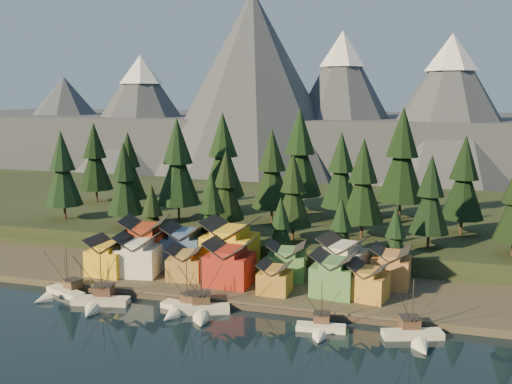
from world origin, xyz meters
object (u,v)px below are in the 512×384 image
(boat_1, at_px, (98,295))
(boat_6, at_px, (415,329))
(house_front_1, at_px, (138,253))
(boat_0, at_px, (60,287))
(boat_2, at_px, (182,302))
(house_back_0, at_px, (145,240))
(house_back_1, at_px, (184,244))
(boat_5, at_px, (321,323))
(house_front_0, at_px, (109,255))
(boat_3, at_px, (201,304))

(boat_1, relative_size, boat_6, 1.11)
(boat_1, distance_m, house_front_1, 16.93)
(boat_1, bearing_deg, boat_0, 154.01)
(boat_1, bearing_deg, boat_2, -4.47)
(boat_0, xyz_separation_m, house_front_1, (10.78, 13.69, 4.38))
(house_front_1, distance_m, house_back_0, 8.10)
(boat_6, bearing_deg, house_back_1, 137.09)
(boat_5, xyz_separation_m, house_back_0, (-46.51, 23.97, 5.55))
(boat_2, relative_size, house_back_0, 0.92)
(house_front_0, distance_m, house_back_1, 17.32)
(boat_3, distance_m, boat_6, 39.14)
(boat_2, relative_size, boat_6, 0.98)
(boat_1, bearing_deg, house_front_1, 77.99)
(boat_1, xyz_separation_m, house_back_1, (7.32, 25.33, 4.49))
(boat_6, bearing_deg, house_back_0, 141.38)
(house_front_1, xyz_separation_m, house_back_1, (7.20, 8.90, 0.40))
(boat_5, relative_size, house_front_1, 0.98)
(boat_3, xyz_separation_m, boat_6, (39.14, -0.15, -0.15))
(boat_1, height_order, boat_2, boat_1)
(house_back_1, bearing_deg, boat_6, -29.97)
(house_back_1, bearing_deg, boat_1, -111.95)
(house_back_0, xyz_separation_m, house_back_1, (9.48, 1.20, -0.62))
(boat_3, bearing_deg, house_front_1, 123.33)
(boat_6, height_order, house_back_0, house_back_0)
(boat_0, height_order, house_back_1, house_back_1)
(house_front_0, bearing_deg, boat_2, -26.02)
(boat_2, bearing_deg, boat_6, 9.30)
(boat_0, distance_m, house_front_0, 13.33)
(boat_3, height_order, boat_5, boat_3)
(boat_1, bearing_deg, boat_3, -6.84)
(house_front_0, height_order, house_back_1, house_back_1)
(boat_0, height_order, house_back_0, house_back_0)
(boat_3, bearing_deg, boat_5, -25.71)
(boat_5, distance_m, house_front_1, 47.35)
(boat_0, bearing_deg, boat_1, 7.48)
(boat_3, bearing_deg, house_back_1, 98.63)
(boat_2, bearing_deg, house_back_1, 122.69)
(boat_0, bearing_deg, house_front_0, 91.94)
(boat_5, height_order, boat_6, boat_6)
(boat_2, xyz_separation_m, boat_3, (4.12, -0.37, 0.31))
(boat_3, relative_size, house_front_1, 1.20)
(boat_6, xyz_separation_m, house_back_1, (-52.96, 23.73, 4.67))
(boat_6, xyz_separation_m, house_front_1, (-60.16, 14.82, 4.27))
(boat_5, relative_size, boat_6, 0.87)
(boat_5, distance_m, house_front_0, 52.88)
(boat_2, bearing_deg, house_back_0, 141.07)
(boat_5, xyz_separation_m, boat_6, (15.93, 1.45, 0.25))
(boat_1, distance_m, house_back_1, 26.75)
(house_front_0, xyz_separation_m, house_front_1, (6.44, 1.72, 0.45))
(boat_1, xyz_separation_m, boat_5, (44.35, 0.16, -0.43))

